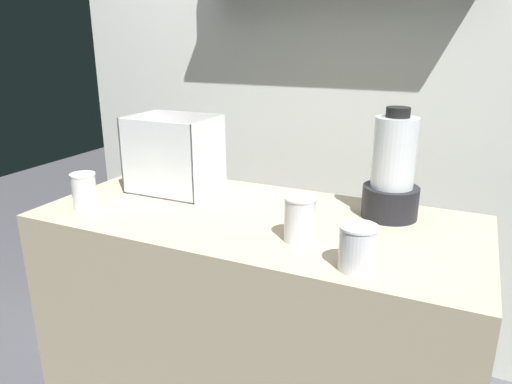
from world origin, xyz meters
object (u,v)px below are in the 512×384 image
juice_cup_mango_left (300,221)px  juice_cup_beet_middle (357,250)px  blender_pitcher (392,174)px  juice_cup_orange_far_left (84,193)px  carrot_display_bin (175,168)px

juice_cup_mango_left → juice_cup_beet_middle: 0.21m
blender_pitcher → juice_cup_orange_far_left: 1.00m
carrot_display_bin → juice_cup_beet_middle: size_ratio=2.66×
blender_pitcher → juice_cup_beet_middle: bearing=-91.2°
blender_pitcher → carrot_display_bin: bearing=-176.2°
carrot_display_bin → blender_pitcher: bearing=3.8°
carrot_display_bin → juice_cup_mango_left: (0.58, -0.25, -0.03)m
juice_cup_orange_far_left → juice_cup_mango_left: 0.74m
juice_cup_mango_left → juice_cup_beet_middle: juice_cup_mango_left is taller
carrot_display_bin → juice_cup_orange_far_left: 0.34m
carrot_display_bin → juice_cup_mango_left: carrot_display_bin is taller
juice_cup_orange_far_left → blender_pitcher: bearing=20.2°
carrot_display_bin → juice_cup_orange_far_left: bearing=-118.8°
juice_cup_mango_left → juice_cup_orange_far_left: bearing=-176.4°
carrot_display_bin → juice_cup_orange_far_left: carrot_display_bin is taller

